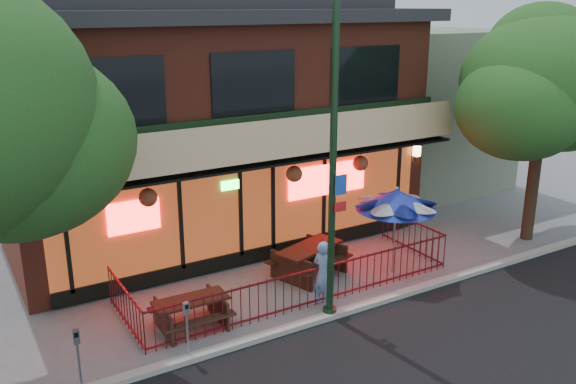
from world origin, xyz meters
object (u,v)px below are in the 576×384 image
street_light (333,186)px  parking_meter_far (78,351)px  parking_meter_near (187,321)px  street_tree_right (545,76)px  patio_umbrella (396,199)px  picnic_table_left (191,309)px  picnic_table_right (309,256)px  pedestrian (324,274)px

street_light → parking_meter_far: bearing=-179.2°
street_light → parking_meter_near: street_light is taller
street_tree_right → parking_meter_near: 12.28m
patio_umbrella → street_tree_right: bearing=-1.7°
picnic_table_left → street_tree_right: bearing=-0.8°
street_light → picnic_table_left: (-2.96, 1.14, -2.69)m
picnic_table_right → patio_umbrella: bearing=-25.5°
street_light → picnic_table_left: street_light is taller
picnic_table_left → patio_umbrella: patio_umbrella is taller
street_light → pedestrian: 2.38m
picnic_table_right → parking_meter_near: size_ratio=1.79×
picnic_table_left → pedestrian: (3.11, -0.64, 0.36)m
parking_meter_far → patio_umbrella: bearing=8.2°
picnic_table_left → picnic_table_right: bearing=14.5°
street_light → patio_umbrella: size_ratio=2.91×
patio_umbrella → parking_meter_far: 8.65m
street_light → street_tree_right: 8.30m
picnic_table_right → pedestrian: (-0.65, -1.61, 0.29)m
street_tree_right → patio_umbrella: 5.95m
picnic_table_right → pedestrian: 1.76m
patio_umbrella → pedestrian: patio_umbrella is taller
picnic_table_left → pedestrian: pedestrian is taller
patio_umbrella → parking_meter_near: size_ratio=1.89×
parking_meter_near → parking_meter_far: (-2.14, -0.08, 0.04)m
parking_meter_far → street_light: bearing=0.8°
pedestrian → parking_meter_far: bearing=79.8°
parking_meter_near → street_tree_right: bearing=4.9°
picnic_table_left → picnic_table_right: picnic_table_right is taller
street_light → parking_meter_near: size_ratio=5.50×
picnic_table_right → parking_meter_far: (-6.44, -2.19, 0.37)m
picnic_table_right → patio_umbrella: (2.05, -0.98, 1.52)m
pedestrian → picnic_table_right: bearing=-37.8°
street_tree_right → picnic_table_left: bearing=179.2°
patio_umbrella → street_light: bearing=-158.2°
street_light → parking_meter_near: 4.18m
street_light → picnic_table_right: street_light is taller
street_light → pedestrian: street_light is taller
street_light → parking_meter_far: (-5.64, -0.08, -2.25)m
picnic_table_left → pedestrian: size_ratio=1.01×
pedestrian → parking_meter_near: (-3.65, -0.50, 0.03)m
picnic_table_left → parking_meter_near: (-0.54, -1.14, 0.40)m
picnic_table_left → parking_meter_far: size_ratio=1.25×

